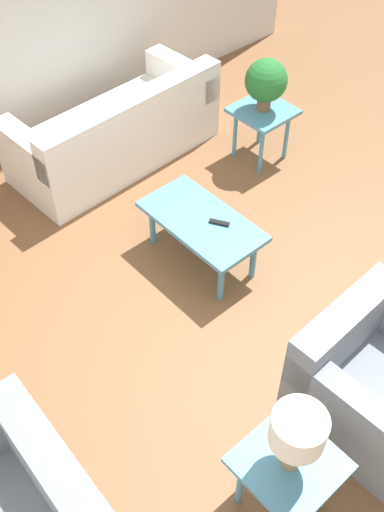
% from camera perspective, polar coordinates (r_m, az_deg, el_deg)
% --- Properties ---
extents(ground_plane, '(14.00, 14.00, 0.00)m').
position_cam_1_polar(ground_plane, '(4.61, 4.66, -5.65)').
color(ground_plane, brown).
extents(wall_right, '(0.12, 7.20, 2.70)m').
position_cam_1_polar(wall_right, '(5.83, -17.82, 21.44)').
color(wall_right, silver).
rests_on(wall_right, ground_plane).
extents(sofa, '(0.96, 2.05, 0.81)m').
position_cam_1_polar(sofa, '(5.86, -7.11, 11.56)').
color(sofa, white).
rests_on(sofa, ground_plane).
extents(armchair, '(0.95, 0.94, 0.79)m').
position_cam_1_polar(armchair, '(4.06, 17.01, -11.48)').
color(armchair, slate).
rests_on(armchair, ground_plane).
extents(coffee_table, '(1.01, 0.53, 0.44)m').
position_cam_1_polar(coffee_table, '(4.71, 0.92, 3.04)').
color(coffee_table, teal).
rests_on(coffee_table, ground_plane).
extents(side_table_plant, '(0.52, 0.52, 0.54)m').
position_cam_1_polar(side_table_plant, '(5.81, 6.73, 13.00)').
color(side_table_plant, teal).
rests_on(side_table_plant, ground_plane).
extents(side_table_lamp, '(0.52, 0.52, 0.54)m').
position_cam_1_polar(side_table_lamp, '(3.50, 9.11, -19.40)').
color(side_table_lamp, teal).
rests_on(side_table_lamp, ground_plane).
extents(potted_plant, '(0.39, 0.39, 0.49)m').
position_cam_1_polar(potted_plant, '(5.61, 7.07, 16.19)').
color(potted_plant, brown).
rests_on(potted_plant, side_table_plant).
extents(table_lamp, '(0.29, 0.29, 0.46)m').
position_cam_1_polar(table_lamp, '(3.13, 10.02, -16.26)').
color(table_lamp, '#997F4C').
rests_on(table_lamp, side_table_lamp).
extents(remote_control, '(0.16, 0.12, 0.02)m').
position_cam_1_polar(remote_control, '(4.64, 2.61, 3.19)').
color(remote_control, black).
rests_on(remote_control, coffee_table).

